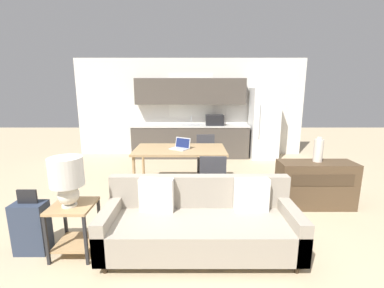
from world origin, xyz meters
TOP-DOWN VIEW (x-y plane):
  - ground_plane at (0.00, 0.00)m, footprint 20.00×20.00m
  - wall_back at (0.00, 4.63)m, footprint 6.40×0.07m
  - kitchen_counter at (0.01, 4.33)m, footprint 3.19×0.65m
  - refrigerator at (2.00, 4.23)m, footprint 0.72×0.73m
  - dining_table at (-0.17, 1.90)m, footprint 1.67×0.95m
  - couch at (0.14, -0.00)m, footprint 2.17×0.80m
  - side_table at (-1.28, -0.08)m, footprint 0.46×0.46m
  - table_lamp at (-1.30, -0.11)m, footprint 0.36×0.36m
  - credenza at (2.01, 1.14)m, footprint 1.17×0.44m
  - vase at (2.03, 1.19)m, footprint 0.14×0.14m
  - dining_chair_far_right at (0.36, 2.75)m, footprint 0.45×0.45m
  - dining_chair_near_right at (0.36, 1.07)m, footprint 0.42×0.42m
  - laptop at (-0.16, 1.89)m, footprint 0.41×0.39m
  - suitcase at (-1.79, -0.06)m, footprint 0.36×0.22m

SIDE VIEW (x-z plane):
  - ground_plane at x=0.00m, z-range 0.00..0.00m
  - suitcase at x=-1.79m, z-range -0.07..0.69m
  - couch at x=0.14m, z-range -0.08..0.75m
  - credenza at x=2.01m, z-range 0.00..0.74m
  - side_table at x=-1.28m, z-range 0.10..0.69m
  - dining_chair_far_right at x=0.36m, z-range 0.05..0.92m
  - dining_chair_near_right at x=0.36m, z-range 0.05..0.92m
  - dining_table at x=-0.17m, z-range 0.33..1.11m
  - laptop at x=-0.16m, z-range 0.73..0.93m
  - kitchen_counter at x=0.01m, z-range -0.23..1.92m
  - vase at x=2.03m, z-range 0.72..1.11m
  - table_lamp at x=-1.30m, z-range 0.65..1.20m
  - refrigerator at x=2.00m, z-range 0.00..1.89m
  - wall_back at x=0.00m, z-range 0.01..2.71m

